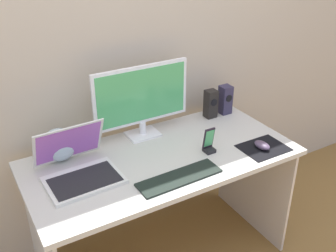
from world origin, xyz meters
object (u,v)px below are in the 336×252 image
object	(u,v)px
keyboard_external	(179,178)
phone_in_dock	(209,144)
laptop	(79,167)
speaker_near_monitor	(211,104)
speaker_right	(225,100)
mouse	(262,145)
monitor	(142,98)
fishbowl	(59,145)

from	to	relation	value
keyboard_external	phone_in_dock	xyz separation A→B (m)	(0.26, 0.13, 0.04)
laptop	keyboard_external	world-z (taller)	laptop
speaker_near_monitor	phone_in_dock	size ratio (longest dim) A/B	1.27
speaker_right	speaker_near_monitor	distance (m)	0.11
speaker_right	keyboard_external	bearing A→B (deg)	-143.15
keyboard_external	mouse	world-z (taller)	mouse
speaker_right	laptop	size ratio (longest dim) A/B	0.51
laptop	keyboard_external	bearing A→B (deg)	-32.79
speaker_right	speaker_near_monitor	size ratio (longest dim) A/B	1.03
phone_in_dock	monitor	bearing A→B (deg)	123.26
laptop	fishbowl	world-z (taller)	laptop
fishbowl	phone_in_dock	bearing A→B (deg)	-25.10
speaker_right	phone_in_dock	xyz separation A→B (m)	(-0.36, -0.34, -0.04)
laptop	fishbowl	bearing A→B (deg)	98.99
fishbowl	phone_in_dock	xyz separation A→B (m)	(0.70, -0.33, -0.03)
laptop	phone_in_dock	bearing A→B (deg)	-10.81
keyboard_external	phone_in_dock	world-z (taller)	phone_in_dock
monitor	phone_in_dock	world-z (taller)	monitor
keyboard_external	speaker_near_monitor	bearing A→B (deg)	41.12
monitor	fishbowl	bearing A→B (deg)	-179.07
monitor	mouse	world-z (taller)	monitor
speaker_near_monitor	keyboard_external	bearing A→B (deg)	-137.64
keyboard_external	phone_in_dock	size ratio (longest dim) A/B	3.05
monitor	phone_in_dock	bearing A→B (deg)	-56.74
laptop	mouse	xyz separation A→B (m)	(0.94, -0.25, -0.03)
laptop	mouse	bearing A→B (deg)	-14.88
mouse	phone_in_dock	distance (m)	0.29
speaker_near_monitor	fishbowl	size ratio (longest dim) A/B	1.03
keyboard_external	mouse	distance (m)	0.53
speaker_near_monitor	keyboard_external	xyz separation A→B (m)	(-0.52, -0.47, -0.08)
fishbowl	keyboard_external	xyz separation A→B (m)	(0.44, -0.46, -0.08)
speaker_near_monitor	laptop	size ratio (longest dim) A/B	0.49
monitor	keyboard_external	distance (m)	0.52
speaker_near_monitor	laptop	bearing A→B (deg)	-167.24
mouse	fishbowl	bearing A→B (deg)	152.55
monitor	phone_in_dock	distance (m)	0.44
speaker_near_monitor	keyboard_external	distance (m)	0.70
laptop	keyboard_external	xyz separation A→B (m)	(0.41, -0.26, -0.04)
monitor	speaker_right	world-z (taller)	monitor
laptop	phone_in_dock	xyz separation A→B (m)	(0.67, -0.13, -0.00)
keyboard_external	monitor	bearing A→B (deg)	83.43
mouse	monitor	bearing A→B (deg)	134.23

